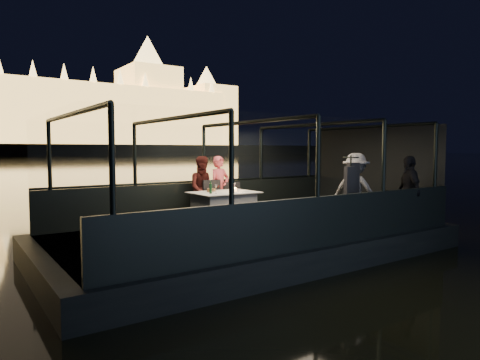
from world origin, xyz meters
TOP-DOWN VIEW (x-y plane):
  - boat_hull at (0.00, 0.00)m, footprint 8.60×4.40m
  - boat_deck at (0.00, 0.00)m, footprint 8.00×4.00m
  - gunwale_port at (0.00, 2.00)m, footprint 8.00×0.08m
  - gunwale_starboard at (0.00, -2.00)m, footprint 8.00×0.08m
  - cabin_glass_port at (0.00, 2.00)m, footprint 8.00×0.02m
  - cabin_glass_starboard at (0.00, -2.00)m, footprint 8.00×0.02m
  - cabin_roof_glass at (0.00, 0.00)m, footprint 8.00×4.00m
  - end_wall_fore at (-4.00, 0.00)m, footprint 0.02×4.00m
  - end_wall_aft at (4.00, 0.00)m, footprint 0.02×4.00m
  - canopy_ribs at (0.00, 0.00)m, footprint 8.00×4.00m
  - dining_table_central at (-0.19, 0.77)m, footprint 1.47×1.07m
  - chair_port_left at (-0.12, 1.22)m, footprint 0.47×0.47m
  - chair_port_right at (0.44, 1.22)m, footprint 0.53×0.53m
  - coat_stand at (1.53, -1.40)m, footprint 0.55×0.51m
  - person_woman_coral at (0.21, 1.59)m, footprint 0.62×0.46m
  - person_man_maroon at (-0.27, 1.53)m, footprint 0.91×0.81m
  - passenger_stripe at (2.08, -1.06)m, footprint 0.92×1.21m
  - passenger_dark at (3.15, -1.66)m, footprint 0.83×1.00m
  - wine_bottle at (-0.61, 0.64)m, footprint 0.07×0.07m
  - bread_basket at (-0.42, 0.94)m, footprint 0.20×0.20m
  - amber_candle at (0.12, 0.75)m, footprint 0.06×0.06m
  - plate_near at (0.29, 0.60)m, footprint 0.28×0.28m
  - plate_far at (-0.38, 0.94)m, footprint 0.28×0.28m
  - wine_glass_white at (-0.52, 0.57)m, footprint 0.08×0.08m
  - wine_glass_red at (0.23, 0.97)m, footprint 0.07×0.07m
  - wine_glass_empty at (0.03, 0.66)m, footprint 0.07×0.07m

SIDE VIEW (x-z plane):
  - boat_hull at x=0.00m, z-range -0.50..0.50m
  - boat_deck at x=0.00m, z-range 0.46..0.50m
  - dining_table_central at x=-0.19m, z-range 0.50..1.27m
  - gunwale_port at x=0.00m, z-range 0.50..1.40m
  - gunwale_starboard at x=0.00m, z-range 0.50..1.40m
  - chair_port_left at x=-0.12m, z-range 0.46..1.44m
  - chair_port_right at x=0.44m, z-range 0.49..1.41m
  - person_woman_coral at x=0.21m, z-range 0.47..2.03m
  - person_man_maroon at x=-0.27m, z-range 0.47..2.03m
  - plate_near at x=0.29m, z-range 1.27..1.28m
  - plate_far at x=-0.38m, z-range 1.27..1.28m
  - bread_basket at x=-0.42m, z-range 1.27..1.34m
  - amber_candle at x=0.12m, z-range 1.27..1.34m
  - passenger_stripe at x=2.08m, z-range 0.53..2.17m
  - passenger_dark at x=3.15m, z-range 0.55..2.15m
  - wine_glass_white at x=-0.52m, z-range 1.26..1.46m
  - wine_glass_red at x=0.23m, z-range 1.28..1.44m
  - wine_glass_empty at x=0.03m, z-range 1.26..1.46m
  - coat_stand at x=1.53m, z-range 0.60..2.20m
  - wine_bottle at x=-0.61m, z-range 1.28..1.55m
  - end_wall_fore at x=-4.00m, z-range 0.50..2.80m
  - end_wall_aft at x=4.00m, z-range 0.50..2.80m
  - canopy_ribs at x=0.00m, z-range 0.50..2.80m
  - cabin_glass_port at x=0.00m, z-range 1.40..2.80m
  - cabin_glass_starboard at x=0.00m, z-range 1.40..2.80m
  - cabin_roof_glass at x=0.00m, z-range 2.79..2.81m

